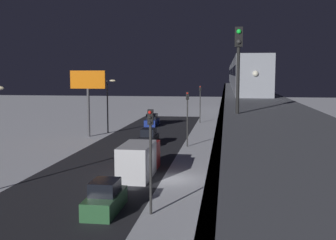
{
  "coord_description": "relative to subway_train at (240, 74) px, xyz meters",
  "views": [
    {
      "loc": [
        -4.26,
        32.49,
        8.54
      ],
      "look_at": [
        2.77,
        -17.57,
        2.83
      ],
      "focal_mm": 44.36,
      "sensor_mm": 36.0,
      "label": 1
    }
  ],
  "objects": [
    {
      "name": "rail_signal",
      "position": [
        1.63,
        49.3,
        0.95
      ],
      "size": [
        0.36,
        0.41,
        4.0
      ],
      "color": "black",
      "rests_on": "elevated_railway"
    },
    {
      "name": "sedan_blue",
      "position": [
        14.09,
        2.69,
        -7.64
      ],
      "size": [
        1.91,
        4.69,
        1.97
      ],
      "color": "navy",
      "rests_on": "ground_plane"
    },
    {
      "name": "traffic_light_far",
      "position": [
        6.59,
        -2.65,
        -4.23
      ],
      "size": [
        0.32,
        0.44,
        6.4
      ],
      "color": "#2D2D2D",
      "rests_on": "ground_plane"
    },
    {
      "name": "box_truck",
      "position": [
        9.29,
        35.35,
        -7.08
      ],
      "size": [
        2.4,
        7.4,
        2.8
      ],
      "color": "#A51E1E",
      "rests_on": "ground_plane"
    },
    {
      "name": "sedan_green_2",
      "position": [
        9.49,
        44.75,
        -7.63
      ],
      "size": [
        1.8,
        4.34,
        1.97
      ],
      "rotation": [
        0.0,
        0.0,
        3.14
      ],
      "color": "#2D6038",
      "rests_on": "ground_plane"
    },
    {
      "name": "elevated_railway",
      "position": [
        0.09,
        36.43,
        -2.66
      ],
      "size": [
        5.0,
        97.78,
        6.65
      ],
      "color": "slate",
      "rests_on": "ground_plane"
    },
    {
      "name": "sedan_black",
      "position": [
        11.29,
        20.61,
        -7.63
      ],
      "size": [
        1.8,
        4.73,
        1.97
      ],
      "rotation": [
        0.0,
        0.0,
        3.14
      ],
      "color": "black",
      "rests_on": "ground_plane"
    },
    {
      "name": "traffic_light_near",
      "position": [
        6.59,
        44.86,
        -4.23
      ],
      "size": [
        0.32,
        0.44,
        6.4
      ],
      "color": "#2D2D2D",
      "rests_on": "ground_plane"
    },
    {
      "name": "traffic_light_mid",
      "position": [
        6.59,
        21.11,
        -4.23
      ],
      "size": [
        0.32,
        0.44,
        6.4
      ],
      "color": "#2D2D2D",
      "rests_on": "ground_plane"
    },
    {
      "name": "avenue_asphalt",
      "position": [
        12.69,
        36.43,
        -8.43
      ],
      "size": [
        11.0,
        97.78,
        0.01
      ],
      "primitive_type": "cube",
      "color": "#28282D",
      "rests_on": "ground_plane"
    },
    {
      "name": "ground_plane",
      "position": [
        6.42,
        36.43,
        -8.43
      ],
      "size": [
        240.0,
        240.0,
        0.0
      ],
      "primitive_type": "plane",
      "color": "white"
    },
    {
      "name": "street_lamp_far",
      "position": [
        18.77,
        11.43,
        -3.62
      ],
      "size": [
        1.35,
        0.44,
        7.65
      ],
      "color": "#38383D",
      "rests_on": "ground_plane"
    },
    {
      "name": "commercial_billboard",
      "position": [
        20.55,
        15.23,
        -1.6
      ],
      "size": [
        4.8,
        0.36,
        8.9
      ],
      "color": "#4C4C51",
      "rests_on": "ground_plane"
    },
    {
      "name": "subway_train",
      "position": [
        0.0,
        0.0,
        0.0
      ],
      "size": [
        2.94,
        74.07,
        3.4
      ],
      "color": "#999EA8",
      "rests_on": "elevated_railway"
    }
  ]
}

